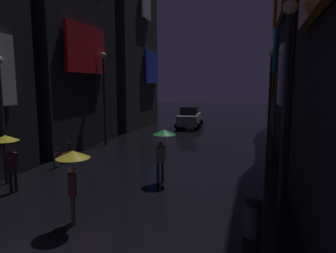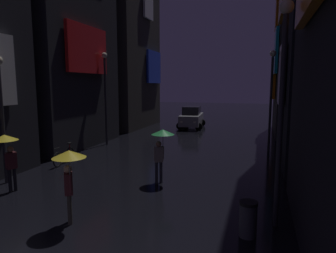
{
  "view_description": "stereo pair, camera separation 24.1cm",
  "coord_description": "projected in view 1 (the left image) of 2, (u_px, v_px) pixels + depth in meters",
  "views": [
    {
      "loc": [
        4.28,
        -3.54,
        3.86
      ],
      "look_at": [
        0.0,
        10.92,
        1.74
      ],
      "focal_mm": 32.0,
      "sensor_mm": 36.0,
      "label": 1
    },
    {
      "loc": [
        4.51,
        -3.47,
        3.86
      ],
      "look_at": [
        0.0,
        10.92,
        1.74
      ],
      "focal_mm": 32.0,
      "sensor_mm": 36.0,
      "label": 2
    }
  ],
  "objects": [
    {
      "name": "car_distant",
      "position": [
        189.0,
        117.0,
        26.79
      ],
      "size": [
        2.49,
        4.26,
        1.92
      ],
      "color": "#99999E",
      "rests_on": "ground"
    },
    {
      "name": "building_left_far",
      "position": [
        122.0,
        12.0,
        26.53
      ],
      "size": [
        4.25,
        7.7,
        20.39
      ],
      "color": "#33302D",
      "rests_on": "ground"
    },
    {
      "name": "pedestrian_midstreet_centre_yellow",
      "position": [
        8.0,
        148.0,
        10.47
      ],
      "size": [
        0.9,
        0.9,
        2.12
      ],
      "color": "black",
      "rests_on": "ground"
    },
    {
      "name": "trash_bin",
      "position": [
        253.0,
        218.0,
        7.64
      ],
      "size": [
        0.46,
        0.46,
        0.93
      ],
      "color": "#3F3F47",
      "rests_on": "ground"
    },
    {
      "name": "bicycle_parked_at_storefront",
      "position": [
        64.0,
        157.0,
        14.52
      ],
      "size": [
        0.23,
        1.82,
        0.96
      ],
      "color": "black",
      "rests_on": "ground"
    },
    {
      "name": "pedestrian_midstreet_left_green",
      "position": [
        163.0,
        141.0,
        11.68
      ],
      "size": [
        0.9,
        0.9,
        2.12
      ],
      "color": "#2D2D38",
      "rests_on": "ground"
    },
    {
      "name": "streetlamp_right_near",
      "position": [
        286.0,
        91.0,
        7.78
      ],
      "size": [
        0.36,
        0.36,
        5.96
      ],
      "color": "#2D2D33",
      "rests_on": "ground"
    },
    {
      "name": "pedestrian_near_crossing_yellow",
      "position": [
        73.0,
        167.0,
        8.03
      ],
      "size": [
        0.9,
        0.9,
        2.12
      ],
      "color": "#38332D",
      "rests_on": "ground"
    },
    {
      "name": "streetlamp_right_far",
      "position": [
        270.0,
        89.0,
        17.21
      ],
      "size": [
        0.36,
        0.36,
        5.77
      ],
      "color": "#2D2D33",
      "rests_on": "ground"
    },
    {
      "name": "streetlamp_left_far",
      "position": [
        104.0,
        88.0,
        18.89
      ],
      "size": [
        0.36,
        0.36,
        5.84
      ],
      "color": "#2D2D33",
      "rests_on": "ground"
    },
    {
      "name": "streetlamp_left_near",
      "position": [
        1.0,
        104.0,
        11.32
      ],
      "size": [
        0.36,
        0.36,
        4.94
      ],
      "color": "#2D2D33",
      "rests_on": "ground"
    },
    {
      "name": "building_right_far",
      "position": [
        302.0,
        55.0,
        22.77
      ],
      "size": [
        4.25,
        7.42,
        12.09
      ],
      "color": "#33302D",
      "rests_on": "ground"
    }
  ]
}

